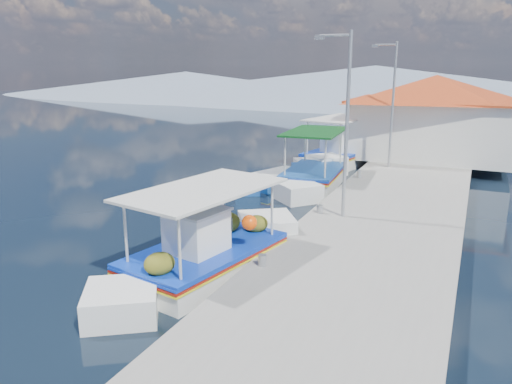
% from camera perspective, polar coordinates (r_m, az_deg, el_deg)
% --- Properties ---
extents(ground, '(160.00, 160.00, 0.00)m').
position_cam_1_polar(ground, '(17.10, -7.02, -4.32)').
color(ground, black).
rests_on(ground, ground).
extents(quay, '(5.00, 44.00, 0.50)m').
position_cam_1_polar(quay, '(20.65, 16.16, -0.76)').
color(quay, gray).
rests_on(quay, ground).
extents(bollards, '(0.20, 17.20, 0.30)m').
position_cam_1_polar(bollards, '(20.21, 10.05, 0.45)').
color(bollards, '#A5A8AD').
rests_on(bollards, quay).
extents(main_caique, '(3.34, 7.87, 2.64)m').
position_cam_1_polar(main_caique, '(13.50, -5.73, -7.21)').
color(main_caique, silver).
rests_on(main_caique, ground).
extents(caique_green_canopy, '(2.60, 7.60, 2.85)m').
position_cam_1_polar(caique_green_canopy, '(23.06, 6.73, 1.74)').
color(caique_green_canopy, silver).
rests_on(caique_green_canopy, ground).
extents(caique_blue_hull, '(2.76, 5.04, 0.95)m').
position_cam_1_polar(caique_blue_hull, '(22.98, 2.42, 1.36)').
color(caique_blue_hull, '#194A98').
rests_on(caique_blue_hull, ground).
extents(caique_far, '(3.59, 8.15, 2.92)m').
position_cam_1_polar(caique_far, '(27.97, 9.54, 4.15)').
color(caique_far, silver).
rests_on(caique_far, ground).
extents(harbor_building, '(10.49, 10.49, 4.40)m').
position_cam_1_polar(harbor_building, '(29.03, 19.72, 8.34)').
color(harbor_building, white).
rests_on(harbor_building, quay).
extents(lamp_post_near, '(1.21, 0.14, 6.00)m').
position_cam_1_polar(lamp_post_near, '(16.38, 10.12, 8.56)').
color(lamp_post_near, '#A5A8AD').
rests_on(lamp_post_near, quay).
extents(lamp_post_far, '(1.21, 0.14, 6.00)m').
position_cam_1_polar(lamp_post_far, '(25.17, 15.26, 10.31)').
color(lamp_post_far, '#A5A8AD').
rests_on(lamp_post_far, quay).
extents(mountain_ridge, '(171.40, 96.00, 5.50)m').
position_cam_1_polar(mountain_ridge, '(69.92, 22.89, 10.62)').
color(mountain_ridge, slate).
rests_on(mountain_ridge, ground).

